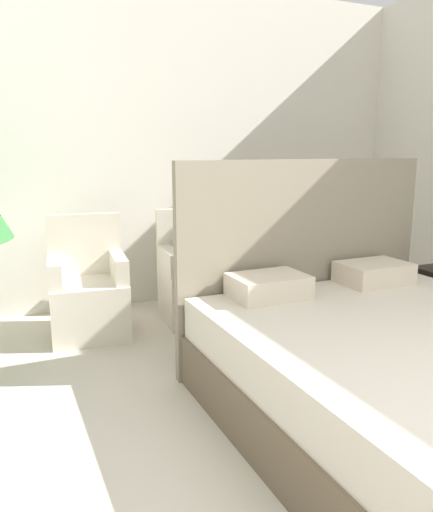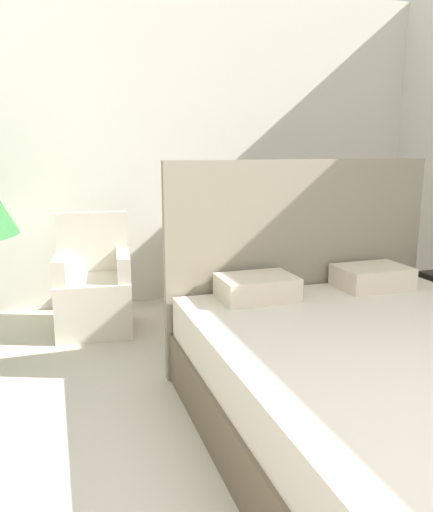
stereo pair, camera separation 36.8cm
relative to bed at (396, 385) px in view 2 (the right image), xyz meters
The scene contains 4 objects.
wall_back 3.05m from the bed, 99.10° to the left, with size 10.00×0.06×2.90m.
bed is the anchor object (origin of this frame).
armchair_near_window_left 2.45m from the bed, 121.12° to the left, with size 0.63×0.63×0.93m.
armchair_near_window_right 2.13m from the bed, 99.70° to the left, with size 0.63×0.62×0.93m.
Camera 2 is at (-1.09, -0.60, 1.44)m, focal length 35.00 mm.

